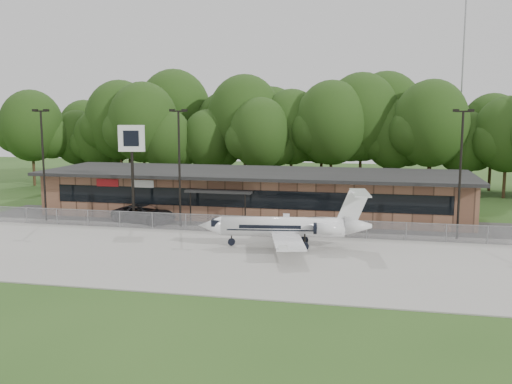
% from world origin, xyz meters
% --- Properties ---
extents(ground, '(160.00, 160.00, 0.00)m').
position_xyz_m(ground, '(0.00, 0.00, 0.00)').
color(ground, '#294B1A').
rests_on(ground, ground).
extents(apron, '(64.00, 18.00, 0.08)m').
position_xyz_m(apron, '(0.00, 8.00, 0.04)').
color(apron, '#9E9B93').
rests_on(apron, ground).
extents(parking_lot, '(50.00, 9.00, 0.06)m').
position_xyz_m(parking_lot, '(0.00, 19.50, 0.03)').
color(parking_lot, '#383835').
rests_on(parking_lot, ground).
extents(terminal, '(41.00, 11.65, 4.30)m').
position_xyz_m(terminal, '(-0.00, 23.94, 2.18)').
color(terminal, '#8D5F46').
rests_on(terminal, ground).
extents(fence, '(46.00, 0.04, 1.52)m').
position_xyz_m(fence, '(0.00, 15.00, 0.78)').
color(fence, gray).
rests_on(fence, ground).
extents(treeline, '(72.00, 12.00, 15.00)m').
position_xyz_m(treeline, '(0.00, 42.00, 7.50)').
color(treeline, '#1B3B12').
rests_on(treeline, ground).
extents(radio_mast, '(0.20, 0.20, 25.00)m').
position_xyz_m(radio_mast, '(22.00, 48.00, 12.50)').
color(radio_mast, gray).
rests_on(radio_mast, ground).
extents(light_pole_left, '(1.55, 0.30, 10.23)m').
position_xyz_m(light_pole_left, '(-18.00, 16.50, 5.98)').
color(light_pole_left, black).
rests_on(light_pole_left, ground).
extents(light_pole_mid, '(1.55, 0.30, 10.23)m').
position_xyz_m(light_pole_mid, '(-5.00, 16.50, 5.98)').
color(light_pole_mid, black).
rests_on(light_pole_mid, ground).
extents(light_pole_right, '(1.55, 0.30, 10.23)m').
position_xyz_m(light_pole_right, '(18.00, 16.50, 5.98)').
color(light_pole_right, black).
rests_on(light_pole_right, ground).
extents(business_jet, '(12.93, 11.57, 4.35)m').
position_xyz_m(business_jet, '(5.40, 10.97, 1.56)').
color(business_jet, white).
rests_on(business_jet, ground).
extents(suv, '(6.41, 3.98, 1.66)m').
position_xyz_m(suv, '(-8.86, 17.69, 0.83)').
color(suv, '#272729').
rests_on(suv, ground).
extents(pole_sign, '(2.33, 0.67, 8.85)m').
position_xyz_m(pole_sign, '(-9.48, 16.79, 6.77)').
color(pole_sign, black).
rests_on(pole_sign, ground).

